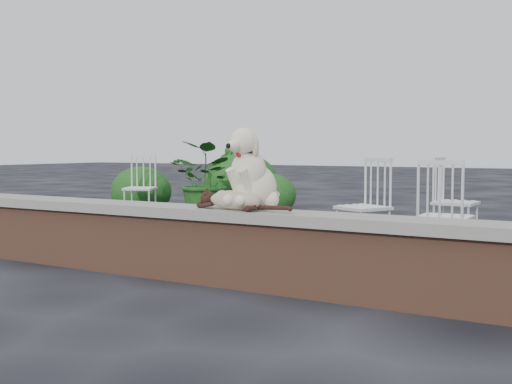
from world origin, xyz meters
The scene contains 12 objects.
ground centered at (0.00, 0.00, 0.00)m, with size 60.00×60.00×0.00m, color black.
brick_wall centered at (0.00, 0.00, 0.25)m, with size 6.00×0.30×0.50m, color brown.
capstone centered at (0.00, 0.00, 0.54)m, with size 6.20×0.40×0.08m, color slate.
dog centered at (0.44, 0.10, 0.89)m, with size 0.41×0.54×0.62m, color beige, non-canonical shape.
cat centered at (0.36, -0.05, 0.66)m, with size 0.98×0.23×0.17m, color tan, non-canonical shape.
chair_a centered at (-3.23, 3.06, 0.47)m, with size 0.56×0.56×0.94m, color white, non-canonical shape.
chair_c centered at (1.55, 1.39, 0.47)m, with size 0.56×0.56×0.94m, color white, non-canonical shape.
chair_b centered at (0.63, 1.88, 0.47)m, with size 0.56×0.56×0.94m, color white, non-canonical shape.
chair_e centered at (1.30, 2.90, 0.47)m, with size 0.56×0.56×0.94m, color white, non-canonical shape.
potted_plant_a centered at (-2.41, 3.60, 0.57)m, with size 1.02×0.88×1.13m, color #134415.
potted_plant_b centered at (-3.01, 5.19, 0.58)m, with size 0.65×0.65×1.16m, color #134415.
shrubbery centered at (-2.89, 4.65, 0.40)m, with size 2.78×2.39×1.01m.
Camera 1 is at (2.85, -4.03, 1.04)m, focal length 44.41 mm.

